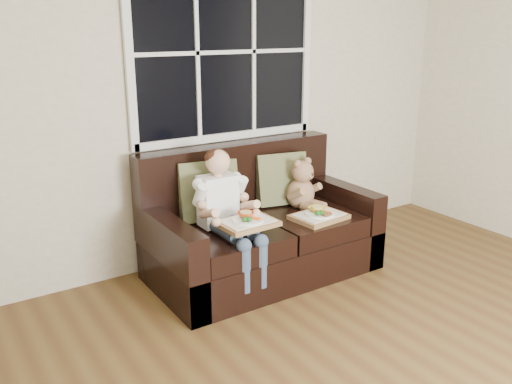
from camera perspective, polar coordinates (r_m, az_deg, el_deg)
window_back at (r=4.31m, az=-3.23°, el=14.49°), size 1.62×0.04×1.37m
loveseat at (r=4.20m, az=0.26°, el=-4.34°), size 1.70×0.92×0.96m
pillow_left at (r=4.04m, az=-5.03°, el=0.13°), size 0.47×0.29×0.45m
pillow_right at (r=4.38m, az=2.69°, el=1.37°), size 0.45×0.28×0.43m
child at (r=3.81m, az=-3.28°, el=-1.25°), size 0.39×0.60×0.88m
teddy_bear at (r=4.32m, az=4.86°, el=0.50°), size 0.28×0.33×0.42m
tray_left at (r=3.68m, az=-0.93°, el=-3.13°), size 0.39×0.31×0.09m
tray_right at (r=4.11m, az=6.63°, el=-2.45°), size 0.42×0.34×0.09m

